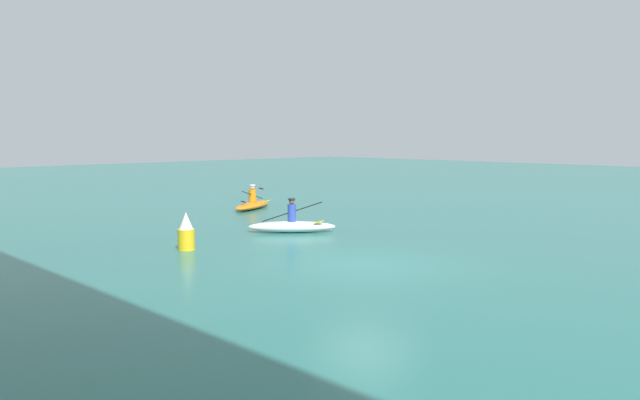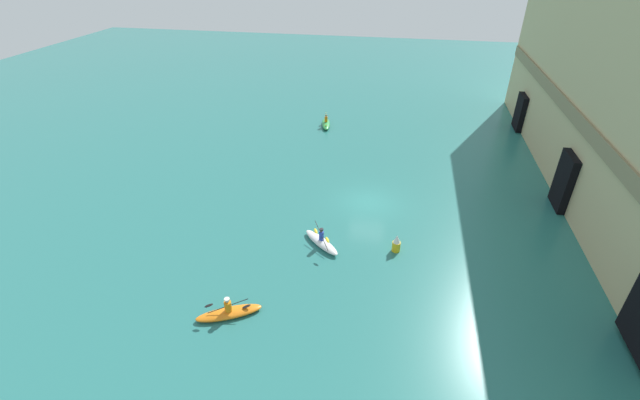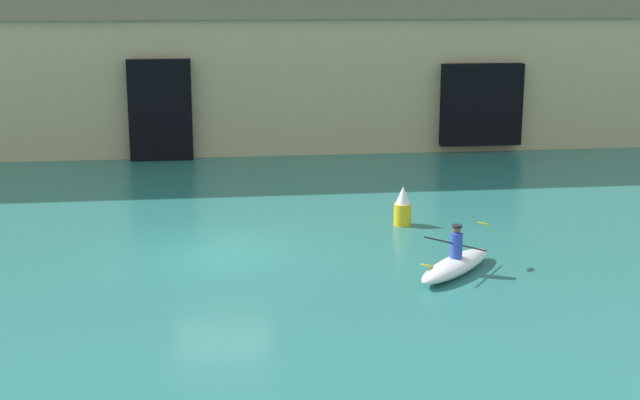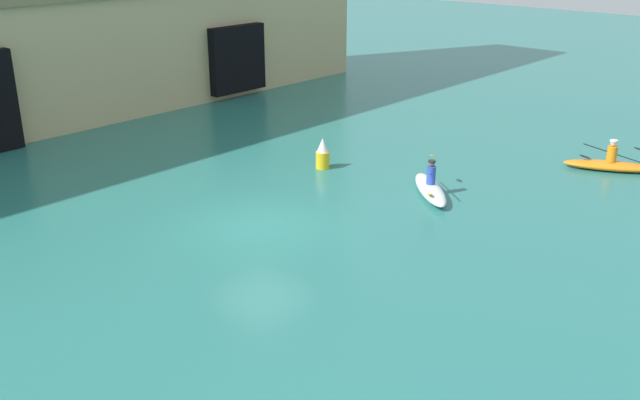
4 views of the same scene
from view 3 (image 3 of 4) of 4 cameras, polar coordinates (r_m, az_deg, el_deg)
ground_plane at (r=22.90m, az=-6.38°, el=-3.40°), size 120.00×120.00×0.00m
kayak_white at (r=21.35m, az=8.67°, el=-4.06°), size 2.60×2.75×1.20m
marker_buoy at (r=25.38m, az=5.32°, el=-0.47°), size 0.50×0.50×1.13m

